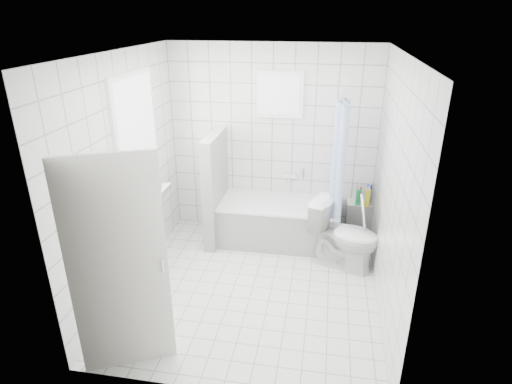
# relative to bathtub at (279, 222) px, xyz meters

# --- Properties ---
(ground) EXTENTS (3.00, 3.00, 0.00)m
(ground) POSITION_rel_bathtub_xyz_m (-0.16, -1.12, -0.29)
(ground) COLOR white
(ground) RESTS_ON ground
(ceiling) EXTENTS (3.00, 3.00, 0.00)m
(ceiling) POSITION_rel_bathtub_xyz_m (-0.16, -1.12, 2.31)
(ceiling) COLOR white
(ceiling) RESTS_ON ground
(wall_back) EXTENTS (2.80, 0.02, 2.60)m
(wall_back) POSITION_rel_bathtub_xyz_m (-0.16, 0.38, 1.01)
(wall_back) COLOR white
(wall_back) RESTS_ON ground
(wall_front) EXTENTS (2.80, 0.02, 2.60)m
(wall_front) POSITION_rel_bathtub_xyz_m (-0.16, -2.62, 1.01)
(wall_front) COLOR white
(wall_front) RESTS_ON ground
(wall_left) EXTENTS (0.02, 3.00, 2.60)m
(wall_left) POSITION_rel_bathtub_xyz_m (-1.56, -1.12, 1.01)
(wall_left) COLOR white
(wall_left) RESTS_ON ground
(wall_right) EXTENTS (0.02, 3.00, 2.60)m
(wall_right) POSITION_rel_bathtub_xyz_m (1.24, -1.12, 1.01)
(wall_right) COLOR white
(wall_right) RESTS_ON ground
(window_left) EXTENTS (0.01, 0.90, 1.40)m
(window_left) POSITION_rel_bathtub_xyz_m (-1.51, -0.82, 1.31)
(window_left) COLOR white
(window_left) RESTS_ON wall_left
(window_back) EXTENTS (0.50, 0.01, 0.50)m
(window_back) POSITION_rel_bathtub_xyz_m (-0.06, 0.33, 1.66)
(window_back) COLOR white
(window_back) RESTS_ON wall_back
(window_sill) EXTENTS (0.18, 1.02, 0.08)m
(window_sill) POSITION_rel_bathtub_xyz_m (-1.47, -0.82, 0.57)
(window_sill) COLOR white
(window_sill) RESTS_ON wall_left
(door) EXTENTS (0.74, 0.38, 2.00)m
(door) POSITION_rel_bathtub_xyz_m (-1.05, -2.43, 0.71)
(door) COLOR silver
(door) RESTS_ON ground
(bathtub) EXTENTS (1.59, 0.77, 0.58)m
(bathtub) POSITION_rel_bathtub_xyz_m (0.00, 0.00, 0.00)
(bathtub) COLOR white
(bathtub) RESTS_ON ground
(partition_wall) EXTENTS (0.15, 0.85, 1.50)m
(partition_wall) POSITION_rel_bathtub_xyz_m (-0.86, -0.05, 0.46)
(partition_wall) COLOR white
(partition_wall) RESTS_ON ground
(tiled_ledge) EXTENTS (0.40, 0.24, 0.55)m
(tiled_ledge) POSITION_rel_bathtub_xyz_m (1.11, 0.26, -0.02)
(tiled_ledge) COLOR white
(tiled_ledge) RESTS_ON ground
(toilet) EXTENTS (0.94, 0.73, 0.85)m
(toilet) POSITION_rel_bathtub_xyz_m (0.87, -0.47, 0.13)
(toilet) COLOR white
(toilet) RESTS_ON ground
(curtain_rod) EXTENTS (0.02, 0.80, 0.02)m
(curtain_rod) POSITION_rel_bathtub_xyz_m (0.73, -0.02, 1.71)
(curtain_rod) COLOR silver
(curtain_rod) RESTS_ON wall_back
(shower_curtain) EXTENTS (0.14, 0.48, 1.78)m
(shower_curtain) POSITION_rel_bathtub_xyz_m (0.73, -0.15, 0.81)
(shower_curtain) COLOR #426BC3
(shower_curtain) RESTS_ON curtain_rod
(tub_faucet) EXTENTS (0.18, 0.06, 0.06)m
(tub_faucet) POSITION_rel_bathtub_xyz_m (0.10, 0.34, 0.56)
(tub_faucet) COLOR silver
(tub_faucet) RESTS_ON wall_back
(sill_bottles) EXTENTS (0.14, 0.76, 0.27)m
(sill_bottles) POSITION_rel_bathtub_xyz_m (-1.46, -0.89, 0.72)
(sill_bottles) COLOR #FF6391
(sill_bottles) RESTS_ON window_sill
(ledge_bottles) EXTENTS (0.21, 0.18, 0.26)m
(ledge_bottles) POSITION_rel_bathtub_xyz_m (1.11, 0.22, 0.38)
(ledge_bottles) COLOR #1528AF
(ledge_bottles) RESTS_ON tiled_ledge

